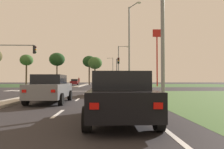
# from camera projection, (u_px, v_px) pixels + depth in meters

# --- Properties ---
(ground_plane) EXTENTS (200.00, 200.00, 0.00)m
(ground_plane) POSITION_uv_depth(u_px,v_px,m) (69.00, 89.00, 32.04)
(ground_plane) COLOR #282628
(grass_verge_far_right) EXTENTS (35.00, 35.00, 0.01)m
(grass_verge_far_right) POSITION_uv_depth(u_px,v_px,m) (179.00, 85.00, 57.48)
(grass_verge_far_right) COLOR #385B2D
(grass_verge_far_right) RESTS_ON ground
(median_island_near) EXTENTS (1.20, 22.00, 0.14)m
(median_island_near) POSITION_uv_depth(u_px,v_px,m) (18.00, 100.00, 13.06)
(median_island_near) COLOR #ADA89E
(median_island_near) RESTS_ON ground
(median_island_far) EXTENTS (1.20, 36.00, 0.14)m
(median_island_far) POSITION_uv_depth(u_px,v_px,m) (84.00, 85.00, 57.01)
(median_island_far) COLOR #ADA89E
(median_island_far) RESTS_ON ground
(lane_dash_near) EXTENTS (0.14, 2.00, 0.01)m
(lane_dash_near) POSITION_uv_depth(u_px,v_px,m) (58.00, 114.00, 8.18)
(lane_dash_near) COLOR silver
(lane_dash_near) RESTS_ON ground
(lane_dash_second) EXTENTS (0.14, 2.00, 0.01)m
(lane_dash_second) POSITION_uv_depth(u_px,v_px,m) (77.00, 100.00, 14.18)
(lane_dash_second) COLOR silver
(lane_dash_second) RESTS_ON ground
(lane_dash_third) EXTENTS (0.14, 2.00, 0.01)m
(lane_dash_third) POSITION_uv_depth(u_px,v_px,m) (85.00, 94.00, 20.17)
(lane_dash_third) COLOR silver
(lane_dash_third) RESTS_ON ground
(edge_line_right) EXTENTS (0.14, 24.00, 0.01)m
(edge_line_right) POSITION_uv_depth(u_px,v_px,m) (128.00, 99.00, 14.32)
(edge_line_right) COLOR silver
(edge_line_right) RESTS_ON ground
(stop_bar_near) EXTENTS (6.40, 0.50, 0.01)m
(stop_bar_near) POSITION_uv_depth(u_px,v_px,m) (92.00, 91.00, 25.19)
(stop_bar_near) COLOR silver
(stop_bar_near) RESTS_ON ground
(crosswalk_bar_near) EXTENTS (0.70, 2.80, 0.01)m
(crosswalk_bar_near) POSITION_uv_depth(u_px,v_px,m) (10.00, 91.00, 26.60)
(crosswalk_bar_near) COLOR silver
(crosswalk_bar_near) RESTS_ON ground
(crosswalk_bar_second) EXTENTS (0.70, 2.80, 0.01)m
(crosswalk_bar_second) POSITION_uv_depth(u_px,v_px,m) (20.00, 91.00, 26.64)
(crosswalk_bar_second) COLOR silver
(crosswalk_bar_second) RESTS_ON ground
(crosswalk_bar_third) EXTENTS (0.70, 2.80, 0.01)m
(crosswalk_bar_third) POSITION_uv_depth(u_px,v_px,m) (29.00, 91.00, 26.69)
(crosswalk_bar_third) COLOR silver
(crosswalk_bar_third) RESTS_ON ground
(crosswalk_bar_fourth) EXTENTS (0.70, 2.80, 0.01)m
(crosswalk_bar_fourth) POSITION_uv_depth(u_px,v_px,m) (38.00, 91.00, 26.73)
(crosswalk_bar_fourth) COLOR silver
(crosswalk_bar_fourth) RESTS_ON ground
(crosswalk_bar_fifth) EXTENTS (0.70, 2.80, 0.01)m
(crosswalk_bar_fifth) POSITION_uv_depth(u_px,v_px,m) (48.00, 91.00, 26.77)
(crosswalk_bar_fifth) COLOR silver
(crosswalk_bar_fifth) RESTS_ON ground
(crosswalk_bar_sixth) EXTENTS (0.70, 2.80, 0.01)m
(crosswalk_bar_sixth) POSITION_uv_depth(u_px,v_px,m) (57.00, 91.00, 26.82)
(crosswalk_bar_sixth) COLOR silver
(crosswalk_bar_sixth) RESTS_ON ground
(car_black_near) EXTENTS (2.01, 4.32, 1.54)m
(car_black_near) POSITION_uv_depth(u_px,v_px,m) (119.00, 96.00, 6.66)
(car_black_near) COLOR black
(car_black_near) RESTS_ON ground
(car_beige_second) EXTENTS (2.03, 4.16, 1.57)m
(car_beige_second) POSITION_uv_depth(u_px,v_px,m) (107.00, 86.00, 18.35)
(car_beige_second) COLOR #BCAD8E
(car_beige_second) RESTS_ON ground
(car_navy_third) EXTENTS (4.46, 1.94, 1.57)m
(car_navy_third) POSITION_uv_depth(u_px,v_px,m) (118.00, 84.00, 30.81)
(car_navy_third) COLOR #161E47
(car_navy_third) RESTS_ON ground
(car_grey_fourth) EXTENTS (2.00, 4.46, 1.60)m
(car_grey_fourth) POSITION_uv_depth(u_px,v_px,m) (50.00, 88.00, 12.25)
(car_grey_fourth) COLOR slate
(car_grey_fourth) RESTS_ON ground
(car_maroon_fifth) EXTENTS (2.06, 4.52, 1.62)m
(car_maroon_fifth) POSITION_uv_depth(u_px,v_px,m) (75.00, 82.00, 55.11)
(car_maroon_fifth) COLOR maroon
(car_maroon_fifth) RESTS_ON ground
(traffic_signal_far_right) EXTENTS (0.32, 4.97, 5.24)m
(traffic_signal_far_right) POSITION_uv_depth(u_px,v_px,m) (117.00, 67.00, 37.15)
(traffic_signal_far_right) COLOR gray
(traffic_signal_far_right) RESTS_ON ground
(traffic_signal_near_left) EXTENTS (4.90, 0.32, 5.72)m
(traffic_signal_near_left) POSITION_uv_depth(u_px,v_px,m) (10.00, 58.00, 25.33)
(traffic_signal_near_left) COLOR gray
(traffic_signal_near_left) RESTS_ON ground
(street_lamp_near) EXTENTS (1.77, 1.75, 8.89)m
(street_lamp_near) POSITION_uv_depth(u_px,v_px,m) (164.00, 11.00, 11.40)
(street_lamp_near) COLOR gray
(street_lamp_near) RESTS_ON ground
(street_lamp_second) EXTENTS (1.23, 2.35, 10.29)m
(street_lamp_second) POSITION_uv_depth(u_px,v_px,m) (130.00, 44.00, 25.92)
(street_lamp_second) COLOR gray
(street_lamp_second) RESTS_ON ground
(street_lamp_third) EXTENTS (2.23, 0.76, 8.55)m
(street_lamp_third) POSITION_uv_depth(u_px,v_px,m) (119.00, 64.00, 45.10)
(street_lamp_third) COLOR gray
(street_lamp_third) RESTS_ON ground
(street_lamp_fourth) EXTENTS (2.22, 0.59, 9.08)m
(street_lamp_fourth) POSITION_uv_depth(u_px,v_px,m) (112.00, 69.00, 73.92)
(street_lamp_fourth) COLOR gray
(street_lamp_fourth) RESTS_ON ground
(pedestrian_at_median) EXTENTS (0.34, 0.34, 1.80)m
(pedestrian_at_median) POSITION_uv_depth(u_px,v_px,m) (79.00, 81.00, 44.35)
(pedestrian_at_median) COLOR #4C4C4C
(pedestrian_at_median) RESTS_ON median_island_far
(fastfood_pole_sign) EXTENTS (1.80, 0.40, 12.28)m
(fastfood_pole_sign) POSITION_uv_depth(u_px,v_px,m) (157.00, 45.00, 46.06)
(fastfood_pole_sign) COLOR red
(fastfood_pole_sign) RESTS_ON ground
(treeline_second) EXTENTS (3.43, 3.43, 8.15)m
(treeline_second) POSITION_uv_depth(u_px,v_px,m) (27.00, 60.00, 56.71)
(treeline_second) COLOR #423323
(treeline_second) RESTS_ON ground
(treeline_third) EXTENTS (4.11, 4.11, 8.64)m
(treeline_third) POSITION_uv_depth(u_px,v_px,m) (57.00, 59.00, 56.93)
(treeline_third) COLOR #423323
(treeline_third) RESTS_ON ground
(treeline_fourth) EXTENTS (3.86, 3.86, 8.42)m
(treeline_fourth) POSITION_uv_depth(u_px,v_px,m) (89.00, 62.00, 62.06)
(treeline_fourth) COLOR #423323
(treeline_fourth) RESTS_ON ground
(treeline_fifth) EXTENTS (3.97, 3.97, 7.83)m
(treeline_fifth) POSITION_uv_depth(u_px,v_px,m) (95.00, 63.00, 59.71)
(treeline_fifth) COLOR #423323
(treeline_fifth) RESTS_ON ground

